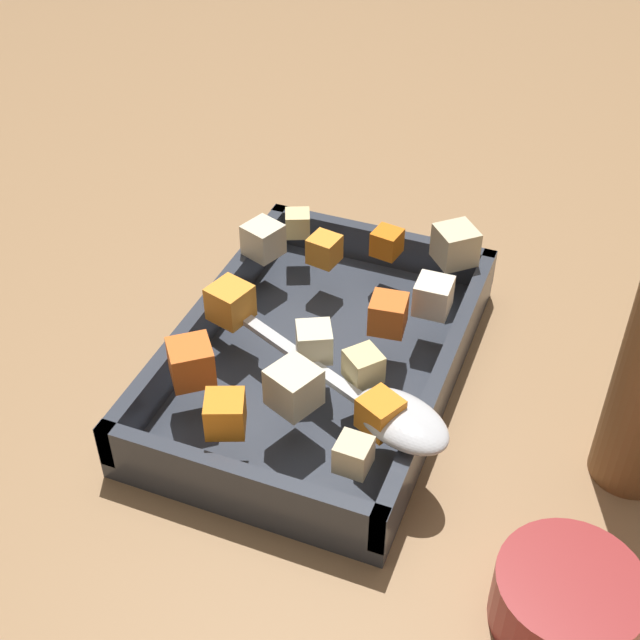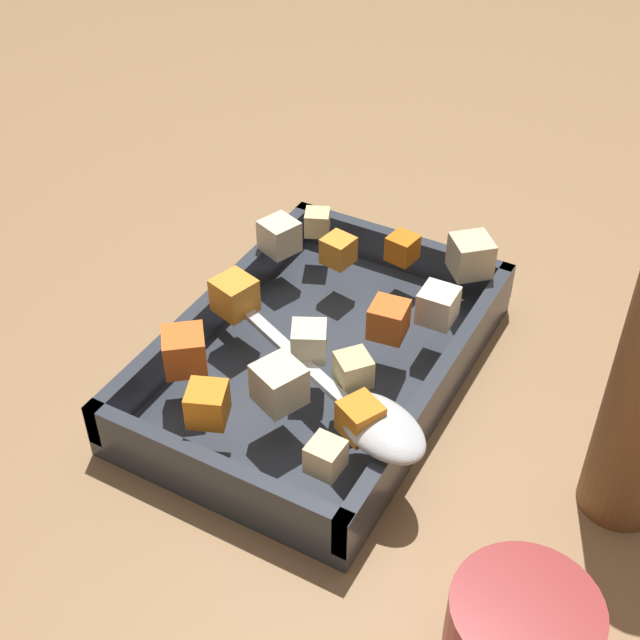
{
  "view_description": "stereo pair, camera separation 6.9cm",
  "coord_description": "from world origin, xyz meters",
  "views": [
    {
      "loc": [
        -0.49,
        -0.2,
        0.5
      ],
      "look_at": [
        0.01,
        -0.0,
        0.06
      ],
      "focal_mm": 48.73,
      "sensor_mm": 36.0,
      "label": 1
    },
    {
      "loc": [
        -0.46,
        -0.26,
        0.5
      ],
      "look_at": [
        0.01,
        -0.0,
        0.06
      ],
      "focal_mm": 48.73,
      "sensor_mm": 36.0,
      "label": 2
    }
  ],
  "objects": [
    {
      "name": "parsnip_chunk_corner_sw",
      "position": [
        0.07,
        -0.08,
        0.07
      ],
      "size": [
        0.03,
        0.03,
        0.03
      ],
      "primitive_type": "cube",
      "rotation": [
        0.0,
        0.0,
        0.02
      ],
      "color": "silver",
      "rests_on": "baking_dish"
    },
    {
      "name": "ground_plane",
      "position": [
        0.0,
        0.0,
        0.0
      ],
      "size": [
        4.0,
        4.0,
        0.0
      ],
      "primitive_type": "plane",
      "color": "#936D47"
    },
    {
      "name": "parsnip_chunk_corner_ne",
      "position": [
        0.09,
        0.09,
        0.07
      ],
      "size": [
        0.04,
        0.04,
        0.03
      ],
      "primitive_type": "cube",
      "rotation": [
        0.0,
        0.0,
        2.78
      ],
      "color": "beige",
      "rests_on": "baking_dish"
    },
    {
      "name": "carrot_chunk_corner_nw",
      "position": [
        -0.0,
        0.07,
        0.07
      ],
      "size": [
        0.04,
        0.04,
        0.03
      ],
      "primitive_type": "cube",
      "rotation": [
        0.0,
        0.0,
        1.29
      ],
      "color": "orange",
      "rests_on": "baking_dish"
    },
    {
      "name": "carrot_chunk_near_right",
      "position": [
        -0.08,
        0.07,
        0.07
      ],
      "size": [
        0.04,
        0.04,
        0.03
      ],
      "primitive_type": "cube",
      "rotation": [
        0.0,
        0.0,
        5.38
      ],
      "color": "orange",
      "rests_on": "baking_dish"
    },
    {
      "name": "baking_dish",
      "position": [
        0.01,
        -0.0,
        0.02
      ],
      "size": [
        0.32,
        0.22,
        0.05
      ],
      "color": "#333842",
      "rests_on": "ground_plane"
    },
    {
      "name": "carrot_chunk_under_handle",
      "position": [
        0.13,
        -0.02,
        0.06
      ],
      "size": [
        0.03,
        0.03,
        0.02
      ],
      "primitive_type": "cube",
      "rotation": [
        0.0,
        0.0,
        4.55
      ],
      "color": "orange",
      "rests_on": "baking_dish"
    },
    {
      "name": "potato_chunk_heap_side",
      "position": [
        0.13,
        0.07,
        0.06
      ],
      "size": [
        0.03,
        0.03,
        0.02
      ],
      "primitive_type": "cube",
      "rotation": [
        0.0,
        0.0,
        5.12
      ],
      "color": "#E0CC89",
      "rests_on": "baking_dish"
    },
    {
      "name": "small_prep_bowl",
      "position": [
        -0.14,
        -0.23,
        0.02
      ],
      "size": [
        0.09,
        0.09,
        0.04
      ],
      "primitive_type": "cylinder",
      "color": "maroon",
      "rests_on": "ground_plane"
    },
    {
      "name": "serving_spoon",
      "position": [
        -0.06,
        -0.08,
        0.06
      ],
      "size": [
        0.13,
        0.25,
        0.02
      ],
      "rotation": [
        0.0,
        0.0,
        1.15
      ],
      "color": "silver",
      "rests_on": "baking_dish"
    },
    {
      "name": "potato_chunk_near_left",
      "position": [
        -0.07,
        -0.01,
        0.07
      ],
      "size": [
        0.04,
        0.04,
        0.03
      ],
      "primitive_type": "cube",
      "rotation": [
        0.0,
        0.0,
        4.31
      ],
      "color": "beige",
      "rests_on": "baking_dish"
    },
    {
      "name": "potato_chunk_near_spoon",
      "position": [
        -0.11,
        -0.07,
        0.06
      ],
      "size": [
        0.02,
        0.02,
        0.02
      ],
      "primitive_type": "cube",
      "rotation": [
        0.0,
        0.0,
        1.54
      ],
      "color": "beige",
      "rests_on": "baking_dish"
    },
    {
      "name": "potato_chunk_far_left",
      "position": [
        -0.02,
        -0.01,
        0.06
      ],
      "size": [
        0.04,
        0.04,
        0.03
      ],
      "primitive_type": "cube",
      "rotation": [
        0.0,
        0.0,
        2.04
      ],
      "color": "beige",
      "rests_on": "baking_dish"
    },
    {
      "name": "potato_chunk_back_center",
      "position": [
        0.14,
        -0.08,
        0.07
      ],
      "size": [
        0.05,
        0.05,
        0.03
      ],
      "primitive_type": "cube",
      "rotation": [
        0.0,
        0.0,
        2.31
      ],
      "color": "beige",
      "rests_on": "baking_dish"
    },
    {
      "name": "carrot_chunk_far_right",
      "position": [
        0.1,
        0.03,
        0.06
      ],
      "size": [
        0.03,
        0.03,
        0.02
      ],
      "primitive_type": "cube",
      "rotation": [
        0.0,
        0.0,
        1.4
      ],
      "color": "orange",
      "rests_on": "baking_dish"
    },
    {
      "name": "carrot_chunk_front_center",
      "position": [
        0.03,
        -0.05,
        0.07
      ],
      "size": [
        0.03,
        0.03,
        0.03
      ],
      "primitive_type": "cube",
      "rotation": [
        0.0,
        0.0,
        0.13
      ],
      "color": "orange",
      "rests_on": "baking_dish"
    },
    {
      "name": "potato_chunk_mid_left",
      "position": [
        -0.03,
        -0.05,
        0.06
      ],
      "size": [
        0.03,
        0.03,
        0.02
      ],
      "primitive_type": "cube",
      "rotation": [
        0.0,
        0.0,
        0.87
      ],
      "color": "#E0CC89",
      "rests_on": "baking_dish"
    },
    {
      "name": "carrot_chunk_corner_se",
      "position": [
        -0.11,
        0.02,
        0.07
      ],
      "size": [
        0.04,
        0.04,
        0.03
      ],
      "primitive_type": "cube",
      "rotation": [
        0.0,
        0.0,
        0.38
      ],
      "color": "orange",
      "rests_on": "baking_dish"
    },
    {
      "name": "carrot_chunk_mid_right",
      "position": [
        -0.07,
        -0.08,
        0.06
      ],
      "size": [
        0.04,
        0.04,
        0.03
      ],
      "primitive_type": "cube",
      "rotation": [
        0.0,
        0.0,
        2.67
      ],
      "color": "orange",
      "rests_on": "baking_dish"
    }
  ]
}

